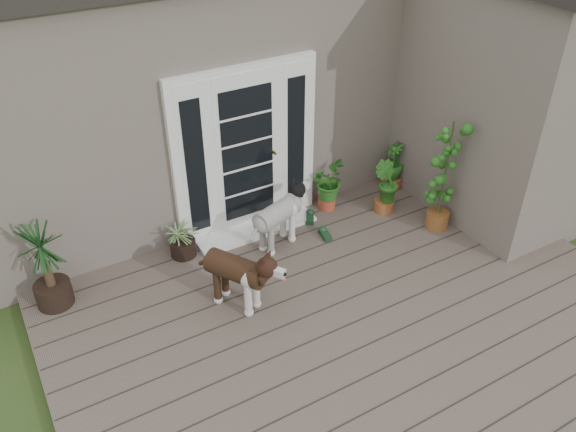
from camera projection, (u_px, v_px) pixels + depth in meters
deck at (359, 324)px, 6.25m from camera, size 6.20×4.60×0.12m
house_main at (194, 68)px, 8.45m from camera, size 7.40×4.00×3.10m
house_wing at (503, 104)px, 7.40m from camera, size 1.60×2.40×3.10m
door_unit at (246, 151)px, 7.10m from camera, size 1.90×0.14×2.15m
door_step at (256, 229)px, 7.55m from camera, size 1.60×0.40×0.05m
brindle_dog at (236, 278)px, 6.22m from camera, size 0.77×0.95×0.73m
white_dog at (278, 222)px, 7.12m from camera, size 0.90×0.60×0.69m
spider_plant at (182, 236)px, 7.00m from camera, size 0.69×0.69×0.56m
yucca at (46, 265)px, 6.14m from camera, size 0.96×0.96×1.07m
herb_a at (327, 189)px, 7.85m from camera, size 0.65×0.65×0.60m
herb_b at (385, 194)px, 7.81m from camera, size 0.49×0.49×0.52m
herb_c at (392, 170)px, 8.32m from camera, size 0.46×0.46×0.56m
sapling at (445, 175)px, 7.21m from camera, size 0.47×0.47×1.56m
clog_left at (325, 234)px, 7.43m from camera, size 0.18×0.30×0.08m
clog_right at (310, 217)px, 7.74m from camera, size 0.28×0.33×0.09m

